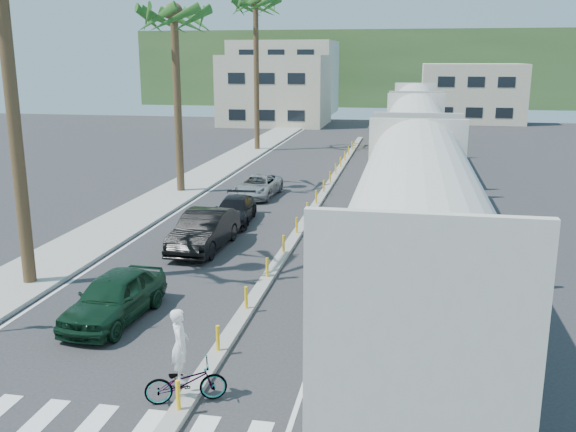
# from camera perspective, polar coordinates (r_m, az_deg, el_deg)

# --- Properties ---
(ground) EXTENTS (140.00, 140.00, 0.00)m
(ground) POSITION_cam_1_polar(r_m,az_deg,el_deg) (15.86, -8.37, -15.29)
(ground) COLOR #28282B
(ground) RESTS_ON ground
(sidewalk) EXTENTS (3.00, 90.00, 0.15)m
(sidewalk) POSITION_cam_1_polar(r_m,az_deg,el_deg) (40.99, -8.31, 3.03)
(sidewalk) COLOR gray
(sidewalk) RESTS_ON ground
(rails) EXTENTS (1.56, 100.00, 0.06)m
(rails) POSITION_cam_1_polar(r_m,az_deg,el_deg) (41.74, 10.93, 3.05)
(rails) COLOR black
(rails) RESTS_ON ground
(median) EXTENTS (0.45, 60.00, 0.85)m
(median) POSITION_cam_1_polar(r_m,az_deg,el_deg) (34.19, 2.51, 1.02)
(median) COLOR gray
(median) RESTS_ON ground
(lane_markings) EXTENTS (9.42, 90.00, 0.01)m
(lane_markings) POSITION_cam_1_polar(r_m,az_deg,el_deg) (39.41, 0.47, 2.63)
(lane_markings) COLOR silver
(lane_markings) RESTS_ON ground
(freight_train) EXTENTS (3.00, 60.94, 5.85)m
(freight_train) POSITION_cam_1_polar(r_m,az_deg,el_deg) (35.21, 11.13, 5.81)
(freight_train) COLOR beige
(freight_train) RESTS_ON ground
(palm_trees) EXTENTS (3.50, 37.20, 13.75)m
(palm_trees) POSITION_cam_1_polar(r_m,az_deg,el_deg) (38.10, -9.48, 18.40)
(palm_trees) COLOR brown
(palm_trees) RESTS_ON ground
(buildings) EXTENTS (38.00, 27.00, 10.00)m
(buildings) POSITION_cam_1_polar(r_m,az_deg,el_deg) (85.49, 3.31, 11.63)
(buildings) COLOR #BAB094
(buildings) RESTS_ON ground
(hillside) EXTENTS (80.00, 20.00, 12.00)m
(hillside) POSITION_cam_1_polar(r_m,az_deg,el_deg) (113.15, 8.56, 12.88)
(hillside) COLOR #385628
(hillside) RESTS_ON ground
(car_lead) EXTENTS (2.33, 4.55, 1.47)m
(car_lead) POSITION_cam_1_polar(r_m,az_deg,el_deg) (20.02, -15.18, -6.96)
(car_lead) COLOR black
(car_lead) RESTS_ON ground
(car_second) EXTENTS (2.00, 4.94, 1.59)m
(car_second) POSITION_cam_1_polar(r_m,az_deg,el_deg) (26.55, -7.46, -1.29)
(car_second) COLOR black
(car_second) RESTS_ON ground
(car_third) EXTENTS (2.40, 4.48, 1.22)m
(car_third) POSITION_cam_1_polar(r_m,az_deg,el_deg) (30.73, -4.78, 0.51)
(car_third) COLOR black
(car_third) RESTS_ON ground
(car_rear) EXTENTS (2.55, 4.67, 1.23)m
(car_rear) POSITION_cam_1_polar(r_m,az_deg,el_deg) (36.44, -2.71, 2.67)
(car_rear) COLOR #A2A4A7
(car_rear) RESTS_ON ground
(cyclist) EXTENTS (1.95, 2.33, 2.27)m
(cyclist) POSITION_cam_1_polar(r_m,az_deg,el_deg) (15.21, -9.18, -13.64)
(cyclist) COLOR #9EA0A5
(cyclist) RESTS_ON ground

